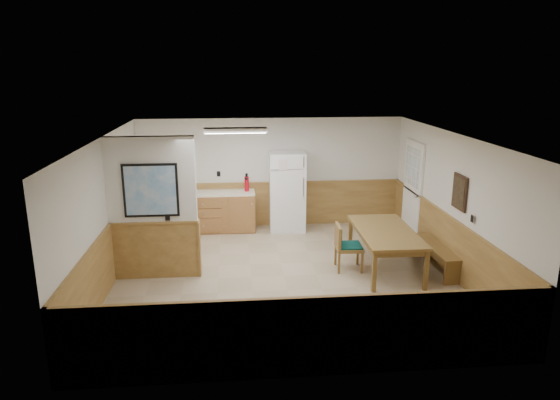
{
  "coord_description": "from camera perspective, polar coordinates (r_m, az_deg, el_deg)",
  "views": [
    {
      "loc": [
        -0.83,
        -8.2,
        3.63
      ],
      "look_at": [
        -0.04,
        0.4,
        1.3
      ],
      "focal_mm": 32.0,
      "sensor_mm": 36.0,
      "label": 1
    }
  ],
  "objects": [
    {
      "name": "ground",
      "position": [
        9.0,
        0.47,
        -8.67
      ],
      "size": [
        6.0,
        6.0,
        0.0
      ],
      "primitive_type": "plane",
      "color": "tan",
      "rests_on": "ground"
    },
    {
      "name": "wainscot_left",
      "position": [
        9.03,
        -18.8,
        -6.01
      ],
      "size": [
        0.04,
        6.0,
        1.0
      ],
      "primitive_type": "cube",
      "color": "#B28A47",
      "rests_on": "ground"
    },
    {
      "name": "dining_chair",
      "position": [
        9.18,
        7.33,
        -4.98
      ],
      "size": [
        0.69,
        0.5,
        0.85
      ],
      "rotation": [
        0.0,
        0.0,
        -0.05
      ],
      "color": "olive",
      "rests_on": "ground"
    },
    {
      "name": "dining_bench",
      "position": [
        9.61,
        17.38,
        -5.64
      ],
      "size": [
        0.39,
        1.49,
        0.45
      ],
      "rotation": [
        0.0,
        0.0,
        0.04
      ],
      "color": "olive",
      "rests_on": "ground"
    },
    {
      "name": "wainscot_right",
      "position": [
        9.57,
        18.6,
        -4.81
      ],
      "size": [
        0.04,
        6.0,
        1.0
      ],
      "primitive_type": "cube",
      "color": "#B28A47",
      "rests_on": "ground"
    },
    {
      "name": "fire_extinguisher",
      "position": [
        11.2,
        -3.83,
        1.91
      ],
      "size": [
        0.11,
        0.11,
        0.41
      ],
      "rotation": [
        0.0,
        0.0,
        0.13
      ],
      "color": "red",
      "rests_on": "kitchen_counter"
    },
    {
      "name": "kitchen_window",
      "position": [
        11.44,
        -11.6,
        4.32
      ],
      "size": [
        0.8,
        0.04,
        1.0
      ],
      "color": "white",
      "rests_on": "back_wall"
    },
    {
      "name": "fluorescent_fixture",
      "position": [
        9.57,
        -5.11,
        7.95
      ],
      "size": [
        1.2,
        0.3,
        0.09
      ],
      "color": "white",
      "rests_on": "ceiling"
    },
    {
      "name": "dining_table",
      "position": [
        9.26,
        11.97,
        -3.92
      ],
      "size": [
        1.03,
        2.01,
        0.75
      ],
      "rotation": [
        0.0,
        0.0,
        -0.02
      ],
      "color": "olive",
      "rests_on": "ground"
    },
    {
      "name": "kitchen_counter",
      "position": [
        11.34,
        -6.98,
        -1.24
      ],
      "size": [
        2.2,
        0.61,
        1.0
      ],
      "color": "olive",
      "rests_on": "ground"
    },
    {
      "name": "soap_bottle",
      "position": [
        11.25,
        -12.15,
        1.24
      ],
      "size": [
        0.06,
        0.06,
        0.2
      ],
      "primitive_type": "cylinder",
      "rotation": [
        0.0,
        0.0,
        0.01
      ],
      "color": "#1A942D",
      "rests_on": "kitchen_counter"
    },
    {
      "name": "back_wall",
      "position": [
        11.48,
        -1.02,
        3.14
      ],
      "size": [
        6.0,
        0.02,
        2.5
      ],
      "primitive_type": "cube",
      "color": "white",
      "rests_on": "ground"
    },
    {
      "name": "left_wall",
      "position": [
        8.81,
        -19.33,
        -1.44
      ],
      "size": [
        0.02,
        6.0,
        2.5
      ],
      "primitive_type": "cube",
      "color": "white",
      "rests_on": "ground"
    },
    {
      "name": "wall_painting",
      "position": [
        9.01,
        19.82,
        0.85
      ],
      "size": [
        0.04,
        0.5,
        0.6
      ],
      "color": "#331F14",
      "rests_on": "right_wall"
    },
    {
      "name": "ceiling",
      "position": [
        8.32,
        0.51,
        7.3
      ],
      "size": [
        6.0,
        6.0,
        0.02
      ],
      "primitive_type": "cube",
      "color": "white",
      "rests_on": "back_wall"
    },
    {
      "name": "partition_wall",
      "position": [
        8.84,
        -14.31,
        -1.11
      ],
      "size": [
        1.5,
        0.2,
        2.5
      ],
      "color": "white",
      "rests_on": "ground"
    },
    {
      "name": "exterior_door",
      "position": [
        11.09,
        14.89,
        1.15
      ],
      "size": [
        0.07,
        1.02,
        2.15
      ],
      "color": "white",
      "rests_on": "ground"
    },
    {
      "name": "right_wall",
      "position": [
        9.36,
        19.09,
        -0.47
      ],
      "size": [
        0.02,
        6.0,
        2.5
      ],
      "primitive_type": "cube",
      "color": "white",
      "rests_on": "ground"
    },
    {
      "name": "refrigerator",
      "position": [
        11.23,
        0.82,
        1.01
      ],
      "size": [
        0.81,
        0.73,
        1.79
      ],
      "rotation": [
        0.0,
        0.0,
        -0.03
      ],
      "color": "white",
      "rests_on": "ground"
    },
    {
      "name": "wainscot_back",
      "position": [
        11.64,
        -1.0,
        -0.5
      ],
      "size": [
        6.0,
        0.04,
        1.0
      ],
      "primitive_type": "cube",
      "color": "#B28A47",
      "rests_on": "ground"
    }
  ]
}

